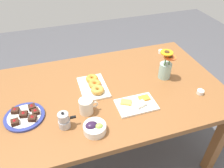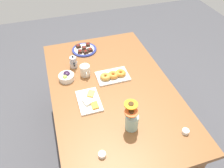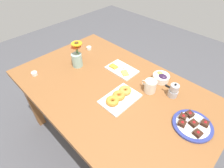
{
  "view_description": "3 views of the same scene",
  "coord_description": "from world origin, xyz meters",
  "px_view_note": "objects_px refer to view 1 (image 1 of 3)",
  "views": [
    {
      "loc": [
        -0.37,
        -1.16,
        1.74
      ],
      "look_at": [
        0.0,
        0.0,
        0.78
      ],
      "focal_mm": 35.0,
      "sensor_mm": 36.0,
      "label": 1
    },
    {
      "loc": [
        1.25,
        -0.39,
        2.01
      ],
      "look_at": [
        0.0,
        0.0,
        0.78
      ],
      "focal_mm": 35.0,
      "sensor_mm": 36.0,
      "label": 2
    },
    {
      "loc": [
        -0.69,
        0.7,
        1.67
      ],
      "look_at": [
        0.0,
        0.0,
        0.78
      ],
      "focal_mm": 28.0,
      "sensor_mm": 36.0,
      "label": 3
    }
  ],
  "objects_px": {
    "dessert_plate": "(25,116)",
    "coffee_mug": "(86,106)",
    "croissant_platter": "(94,85)",
    "moka_pot": "(64,121)",
    "dining_table": "(112,97)",
    "jam_cup_honey": "(161,52)",
    "grape_bowl": "(94,128)",
    "cheese_platter": "(136,104)",
    "flower_vase": "(165,69)",
    "jam_cup_berry": "(200,92)"
  },
  "relations": [
    {
      "from": "grape_bowl",
      "to": "dessert_plate",
      "type": "bearing_deg",
      "value": 148.42
    },
    {
      "from": "coffee_mug",
      "to": "jam_cup_berry",
      "type": "distance_m",
      "value": 0.8
    },
    {
      "from": "dessert_plate",
      "to": "moka_pot",
      "type": "relative_size",
      "value": 2.07
    },
    {
      "from": "jam_cup_berry",
      "to": "flower_vase",
      "type": "distance_m",
      "value": 0.3
    },
    {
      "from": "cheese_platter",
      "to": "moka_pot",
      "type": "relative_size",
      "value": 2.18
    },
    {
      "from": "dessert_plate",
      "to": "jam_cup_berry",
      "type": "bearing_deg",
      "value": -6.65
    },
    {
      "from": "flower_vase",
      "to": "moka_pot",
      "type": "bearing_deg",
      "value": -161.88
    },
    {
      "from": "dining_table",
      "to": "jam_cup_honey",
      "type": "bearing_deg",
      "value": 31.01
    },
    {
      "from": "flower_vase",
      "to": "croissant_platter",
      "type": "bearing_deg",
      "value": 176.0
    },
    {
      "from": "dessert_plate",
      "to": "croissant_platter",
      "type": "bearing_deg",
      "value": 17.6
    },
    {
      "from": "grape_bowl",
      "to": "jam_cup_honey",
      "type": "relative_size",
      "value": 2.77
    },
    {
      "from": "coffee_mug",
      "to": "dessert_plate",
      "type": "relative_size",
      "value": 0.5
    },
    {
      "from": "cheese_platter",
      "to": "jam_cup_berry",
      "type": "relative_size",
      "value": 5.42
    },
    {
      "from": "cheese_platter",
      "to": "croissant_platter",
      "type": "distance_m",
      "value": 0.34
    },
    {
      "from": "coffee_mug",
      "to": "dining_table",
      "type": "bearing_deg",
      "value": 38.02
    },
    {
      "from": "dining_table",
      "to": "grape_bowl",
      "type": "relative_size",
      "value": 12.05
    },
    {
      "from": "jam_cup_berry",
      "to": "croissant_platter",
      "type": "bearing_deg",
      "value": 157.36
    },
    {
      "from": "cheese_platter",
      "to": "dining_table",
      "type": "bearing_deg",
      "value": 114.62
    },
    {
      "from": "croissant_platter",
      "to": "moka_pot",
      "type": "distance_m",
      "value": 0.39
    },
    {
      "from": "croissant_platter",
      "to": "moka_pot",
      "type": "bearing_deg",
      "value": -130.26
    },
    {
      "from": "coffee_mug",
      "to": "cheese_platter",
      "type": "xyz_separation_m",
      "value": [
        0.32,
        -0.04,
        -0.04
      ]
    },
    {
      "from": "grape_bowl",
      "to": "croissant_platter",
      "type": "relative_size",
      "value": 0.47
    },
    {
      "from": "jam_cup_berry",
      "to": "flower_vase",
      "type": "height_order",
      "value": "flower_vase"
    },
    {
      "from": "flower_vase",
      "to": "moka_pot",
      "type": "xyz_separation_m",
      "value": [
        -0.8,
        -0.26,
        -0.03
      ]
    },
    {
      "from": "jam_cup_berry",
      "to": "dessert_plate",
      "type": "relative_size",
      "value": 0.19
    },
    {
      "from": "dining_table",
      "to": "coffee_mug",
      "type": "xyz_separation_m",
      "value": [
        -0.23,
        -0.18,
        0.14
      ]
    },
    {
      "from": "grape_bowl",
      "to": "flower_vase",
      "type": "height_order",
      "value": "flower_vase"
    },
    {
      "from": "croissant_platter",
      "to": "dessert_plate",
      "type": "relative_size",
      "value": 1.14
    },
    {
      "from": "jam_cup_honey",
      "to": "flower_vase",
      "type": "relative_size",
      "value": 0.2
    },
    {
      "from": "jam_cup_honey",
      "to": "dessert_plate",
      "type": "distance_m",
      "value": 1.26
    },
    {
      "from": "jam_cup_honey",
      "to": "moka_pot",
      "type": "height_order",
      "value": "moka_pot"
    },
    {
      "from": "cheese_platter",
      "to": "jam_cup_berry",
      "type": "height_order",
      "value": "cheese_platter"
    },
    {
      "from": "coffee_mug",
      "to": "croissant_platter",
      "type": "bearing_deg",
      "value": 64.84
    },
    {
      "from": "jam_cup_berry",
      "to": "moka_pot",
      "type": "distance_m",
      "value": 0.95
    },
    {
      "from": "coffee_mug",
      "to": "croissant_platter",
      "type": "xyz_separation_m",
      "value": [
        0.1,
        0.22,
        -0.03
      ]
    },
    {
      "from": "flower_vase",
      "to": "jam_cup_honey",
      "type": "bearing_deg",
      "value": 65.78
    },
    {
      "from": "dessert_plate",
      "to": "coffee_mug",
      "type": "bearing_deg",
      "value": -10.45
    },
    {
      "from": "cheese_platter",
      "to": "croissant_platter",
      "type": "relative_size",
      "value": 0.93
    },
    {
      "from": "grape_bowl",
      "to": "dessert_plate",
      "type": "height_order",
      "value": "grape_bowl"
    },
    {
      "from": "dessert_plate",
      "to": "dining_table",
      "type": "bearing_deg",
      "value": 10.07
    },
    {
      "from": "dining_table",
      "to": "moka_pot",
      "type": "height_order",
      "value": "moka_pot"
    },
    {
      "from": "cheese_platter",
      "to": "jam_cup_honey",
      "type": "xyz_separation_m",
      "value": [
        0.48,
        0.56,
        0.01
      ]
    },
    {
      "from": "grape_bowl",
      "to": "moka_pot",
      "type": "xyz_separation_m",
      "value": [
        -0.16,
        0.09,
        0.02
      ]
    },
    {
      "from": "grape_bowl",
      "to": "croissant_platter",
      "type": "xyz_separation_m",
      "value": [
        0.09,
        0.39,
        -0.01
      ]
    },
    {
      "from": "jam_cup_honey",
      "to": "flower_vase",
      "type": "distance_m",
      "value": 0.38
    },
    {
      "from": "jam_cup_berry",
      "to": "coffee_mug",
      "type": "bearing_deg",
      "value": 175.17
    },
    {
      "from": "coffee_mug",
      "to": "jam_cup_honey",
      "type": "height_order",
      "value": "coffee_mug"
    },
    {
      "from": "coffee_mug",
      "to": "croissant_platter",
      "type": "relative_size",
      "value": 0.44
    },
    {
      "from": "dessert_plate",
      "to": "flower_vase",
      "type": "bearing_deg",
      "value": 6.36
    },
    {
      "from": "croissant_platter",
      "to": "flower_vase",
      "type": "relative_size",
      "value": 1.2
    }
  ]
}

